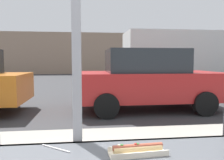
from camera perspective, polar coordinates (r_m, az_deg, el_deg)
ground_plane at (r=9.27m, az=-6.91°, el=-3.93°), size 60.00×60.00×0.00m
building_facade_far at (r=24.97m, az=-6.81°, el=6.86°), size 28.00×1.20×4.53m
hotdog_tray_near at (r=1.11m, az=6.70°, el=-17.49°), size 0.29×0.11×0.05m
loose_straw at (r=1.20m, az=-14.43°, el=-16.79°), size 0.16×0.12×0.01m
parked_car_red at (r=6.52m, az=8.97°, el=0.17°), size 4.17×2.06×1.76m
box_truck at (r=12.33m, az=19.67°, el=5.45°), size 7.16×2.44×2.90m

